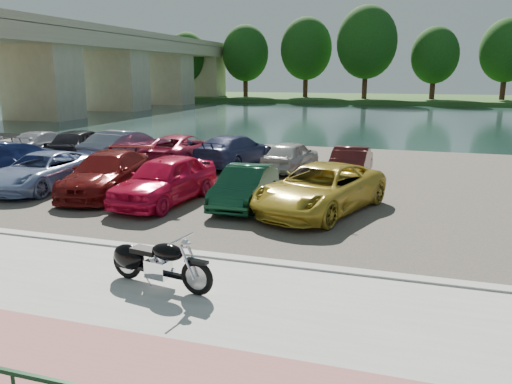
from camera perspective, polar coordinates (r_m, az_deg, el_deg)
ground at (r=9.52m, az=-8.54°, el=-12.00°), size 200.00×200.00×0.00m
promenade at (r=8.71m, az=-11.50°, el=-14.31°), size 60.00×6.00×0.10m
pink_path at (r=7.59m, az=-17.26°, el=-18.68°), size 60.00×2.00×0.01m
kerb at (r=11.17m, az=-4.05°, el=-7.56°), size 60.00×0.30×0.14m
parking_lot at (r=19.51m, az=5.65°, el=1.39°), size 60.00×18.00×0.04m
river at (r=48.02m, az=12.92°, el=8.22°), size 120.00×40.00×0.00m
far_bank at (r=79.87m, az=14.92°, el=10.26°), size 120.00×24.00×0.60m
bridge at (r=58.23m, az=-16.23°, el=14.33°), size 7.00×56.00×8.55m
far_trees at (r=73.56m, az=18.52°, el=15.41°), size 70.25×10.68×12.52m
motorcycle at (r=9.82m, az=-11.86°, el=-7.77°), size 2.32×0.82×1.05m
car_2 at (r=19.32m, az=-23.21°, el=2.24°), size 2.21×4.66×1.28m
car_3 at (r=17.74m, az=-16.66°, el=2.04°), size 2.73×5.07×1.40m
car_4 at (r=16.04m, az=-10.36°, el=1.42°), size 2.18×4.55×1.50m
car_5 at (r=15.45m, az=-1.24°, el=0.66°), size 1.39×3.76×1.23m
car_6 at (r=14.87m, az=7.37°, el=0.39°), size 3.83×5.52×1.40m
car_7 at (r=26.86m, az=-23.19°, el=5.10°), size 2.38×4.62×1.28m
car_8 at (r=25.21m, az=-19.35°, el=5.22°), size 2.50×4.69×1.52m
car_9 at (r=23.52m, az=-14.55°, el=5.01°), size 2.36×4.82×1.52m
car_10 at (r=23.07m, az=-8.52°, el=4.90°), size 2.28×4.83×1.33m
car_11 at (r=22.21m, az=-2.45°, el=4.77°), size 2.80×5.05×1.38m
car_12 at (r=21.12m, az=4.01°, el=4.17°), size 1.99×3.93×1.28m
car_13 at (r=20.17m, az=10.93°, el=3.46°), size 1.35×3.79×1.24m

